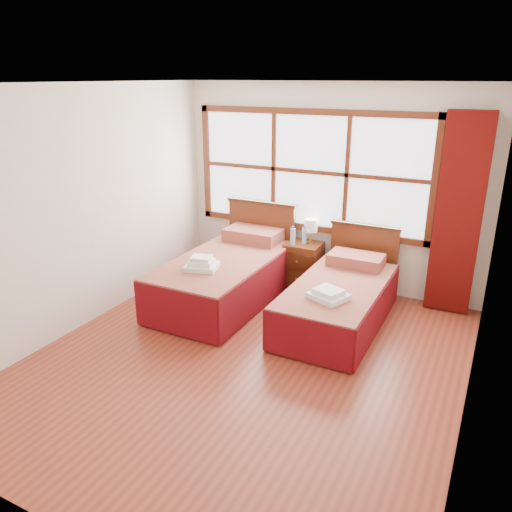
% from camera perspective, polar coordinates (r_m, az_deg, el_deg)
% --- Properties ---
extents(floor, '(4.50, 4.50, 0.00)m').
position_cam_1_polar(floor, '(5.05, -1.11, -11.83)').
color(floor, brown).
rests_on(floor, ground).
extents(ceiling, '(4.50, 4.50, 0.00)m').
position_cam_1_polar(ceiling, '(4.29, -1.36, 19.16)').
color(ceiling, white).
rests_on(ceiling, wall_back).
extents(wall_back, '(4.00, 0.00, 4.00)m').
position_cam_1_polar(wall_back, '(6.51, 8.25, 7.68)').
color(wall_back, silver).
rests_on(wall_back, floor).
extents(wall_left, '(0.00, 4.50, 4.50)m').
position_cam_1_polar(wall_left, '(5.69, -19.33, 5.00)').
color(wall_left, silver).
rests_on(wall_left, floor).
extents(wall_right, '(0.00, 4.50, 4.50)m').
position_cam_1_polar(wall_right, '(4.02, 24.82, -1.75)').
color(wall_right, silver).
rests_on(wall_right, floor).
extents(window, '(3.16, 0.06, 1.56)m').
position_cam_1_polar(window, '(6.52, 6.13, 9.58)').
color(window, white).
rests_on(window, wall_back).
extents(curtain, '(0.50, 0.16, 2.30)m').
position_cam_1_polar(curtain, '(6.09, 22.13, 4.31)').
color(curtain, '#580B08').
rests_on(curtain, wall_back).
extents(bed_left, '(1.09, 2.11, 1.06)m').
position_cam_1_polar(bed_left, '(6.23, -3.25, -2.12)').
color(bed_left, '#3D1F0C').
rests_on(bed_left, floor).
extents(bed_right, '(0.95, 1.97, 0.92)m').
position_cam_1_polar(bed_right, '(5.71, 9.49, -4.93)').
color(bed_right, '#3D1F0C').
rests_on(bed_right, floor).
extents(nightstand, '(0.45, 0.44, 0.60)m').
position_cam_1_polar(nightstand, '(6.63, 5.41, -1.01)').
color(nightstand, '#572713').
rests_on(nightstand, floor).
extents(towels_left, '(0.43, 0.40, 0.15)m').
position_cam_1_polar(towels_left, '(5.75, -6.24, -0.90)').
color(towels_left, white).
rests_on(towels_left, bed_left).
extents(towels_right, '(0.45, 0.42, 0.11)m').
position_cam_1_polar(towels_right, '(5.19, 8.29, -4.38)').
color(towels_right, white).
rests_on(towels_right, bed_right).
extents(lamp, '(0.16, 0.16, 0.32)m').
position_cam_1_polar(lamp, '(6.50, 6.31, 3.40)').
color(lamp, gold).
rests_on(lamp, nightstand).
extents(bottle_near, '(0.06, 0.06, 0.25)m').
position_cam_1_polar(bottle_near, '(6.44, 4.24, 2.26)').
color(bottle_near, '#A5BED4').
rests_on(bottle_near, nightstand).
extents(bottle_far, '(0.06, 0.06, 0.24)m').
position_cam_1_polar(bottle_far, '(6.50, 5.55, 2.34)').
color(bottle_far, '#A5BED4').
rests_on(bottle_far, nightstand).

